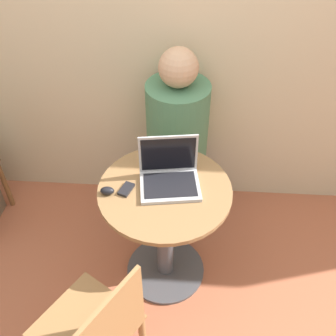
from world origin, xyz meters
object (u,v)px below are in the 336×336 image
object	(u,v)px
laptop	(169,175)
chair_empty	(96,333)
person_seated	(176,146)
cell_phone	(126,189)

from	to	relation	value
laptop	chair_empty	world-z (taller)	laptop
chair_empty	person_seated	distance (m)	1.31
cell_phone	person_seated	size ratio (longest dim) A/B	0.09
laptop	cell_phone	distance (m)	0.23
cell_phone	person_seated	world-z (taller)	person_seated
laptop	chair_empty	size ratio (longest dim) A/B	0.38
cell_phone	person_seated	distance (m)	0.73
laptop	person_seated	distance (m)	0.65
laptop	cell_phone	size ratio (longest dim) A/B	3.14
person_seated	chair_empty	bearing A→B (deg)	-103.06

